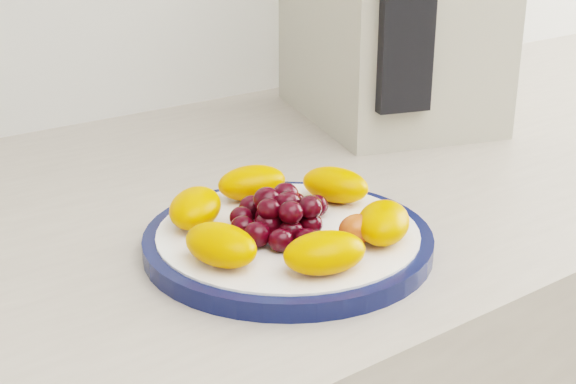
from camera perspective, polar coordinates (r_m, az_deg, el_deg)
plate_rim at (r=0.64m, az=0.00°, el=-3.52°), size 0.23×0.23×0.01m
plate_face at (r=0.64m, az=0.00°, el=-3.44°), size 0.21×0.21×0.02m
fruit_plate at (r=0.63m, az=0.00°, el=-1.61°), size 0.20×0.20×0.03m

